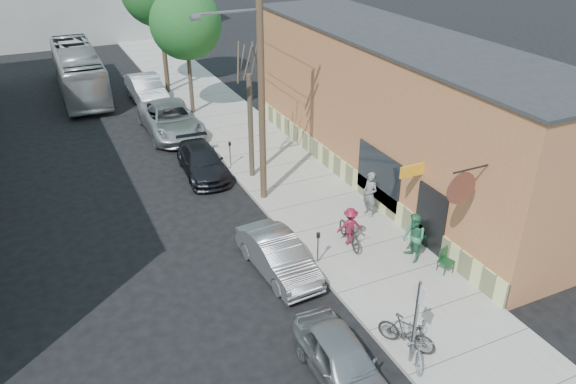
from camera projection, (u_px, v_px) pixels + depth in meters
name	position (u px, v px, depth m)	size (l,w,h in m)	color
ground	(259.00, 280.00, 19.68)	(120.00, 120.00, 0.00)	black
sidewalk	(253.00, 145.00, 30.03)	(4.50, 58.00, 0.15)	#AAA79E
cafe_building	(397.00, 110.00, 25.51)	(6.60, 20.20, 6.61)	#AE6940
sign_post	(416.00, 315.00, 15.26)	(0.07, 0.45, 2.80)	slate
parking_meter_near	(318.00, 243.00, 19.97)	(0.14, 0.14, 1.24)	slate
parking_meter_far	(230.00, 150.00, 27.26)	(0.14, 0.14, 1.24)	slate
utility_pole_near	(260.00, 81.00, 22.30)	(3.57, 0.28, 10.00)	#503A28
utility_pole_far	(160.00, 13.00, 35.53)	(1.80, 0.28, 10.00)	#503A28
tree_bare	(251.00, 127.00, 25.55)	(0.24, 0.24, 4.89)	#44392C
tree_leafy_mid	(186.00, 24.00, 31.93)	(4.10, 4.10, 7.36)	#44392C
patio_chair_a	(419.00, 236.00, 21.11)	(0.50, 0.50, 0.88)	#0F381B
patio_chair_b	(446.00, 261.00, 19.65)	(0.50, 0.50, 0.88)	#0F381B
patron_grey	(370.00, 194.00, 22.91)	(0.71, 0.46, 1.94)	slate
patron_green	(414.00, 238.00, 20.08)	(0.91, 0.71, 1.87)	#2E7550
cyclist	(350.00, 226.00, 21.11)	(0.98, 0.56, 1.52)	maroon
cyclist_bike	(350.00, 232.00, 21.22)	(0.68, 1.96, 1.03)	black
parked_bike_a	(407.00, 332.00, 16.31)	(0.50, 1.79, 1.07)	black
parked_bike_b	(416.00, 343.00, 15.97)	(0.67, 1.91, 1.00)	gray
car_0	(342.00, 361.00, 15.33)	(1.61, 4.00, 1.36)	gray
car_1	(278.00, 256.00, 19.78)	(1.46, 4.18, 1.38)	gray
car_2	(202.00, 162.00, 26.80)	(1.84, 4.54, 1.32)	black
car_3	(171.00, 120.00, 31.32)	(2.77, 6.00, 1.67)	#A1A5A9
car_4	(146.00, 89.00, 36.17)	(1.80, 5.15, 1.70)	#B5B8BD
bus	(79.00, 71.00, 37.39)	(2.60, 11.13, 3.10)	silver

